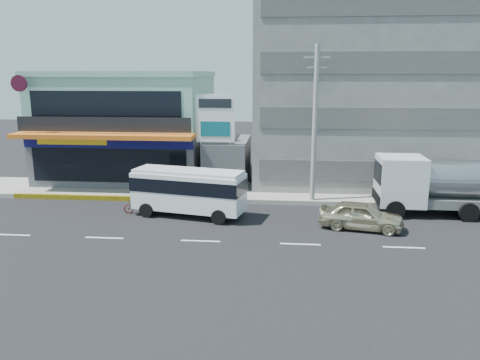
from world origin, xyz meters
name	(u,v)px	position (x,y,z in m)	size (l,w,h in m)	color
ground	(200,241)	(0.00, 0.00, 0.00)	(120.00, 120.00, 0.00)	black
sidewalk	(296,193)	(5.00, 9.50, 0.15)	(70.00, 5.00, 0.30)	gray
shop_building	(130,128)	(-8.00, 13.95, 4.00)	(12.40, 11.70, 8.00)	#3E3F43
concrete_building	(362,90)	(10.00, 15.00, 7.00)	(16.00, 12.00, 14.00)	gray
gap_structure	(228,163)	(0.00, 12.00, 1.75)	(3.00, 6.00, 3.50)	#3E3F43
satellite_dish	(226,140)	(0.00, 11.00, 3.58)	(1.50, 1.50, 0.15)	slate
billboard	(215,124)	(-0.50, 9.20, 4.93)	(2.60, 0.18, 6.90)	gray
utility_pole_near	(315,124)	(6.00, 7.40, 5.15)	(1.60, 0.30, 10.00)	#999993
minibus	(188,189)	(-1.42, 4.20, 1.65)	(6.92, 3.48, 2.77)	silver
sedan	(361,215)	(8.34, 2.68, 0.76)	(1.79, 4.44, 1.51)	beige
tanker_truck	(447,184)	(13.75, 5.82, 1.86)	(8.84, 3.01, 3.46)	silver
motorcycle_rider	(138,201)	(-4.56, 4.42, 0.74)	(1.81, 0.85, 2.24)	#4E110B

